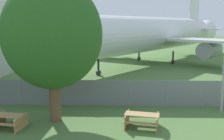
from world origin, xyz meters
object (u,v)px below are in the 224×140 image
tree_left_of_cabin (53,35)px  picnic_bench_open_grass (142,119)px  airplane (152,34)px  picnic_bench_near_cabin (10,120)px

tree_left_of_cabin → picnic_bench_open_grass: bearing=-9.9°
airplane → picnic_bench_open_grass: (-3.33, -23.87, -3.66)m
airplane → tree_left_of_cabin: (-8.33, -22.99, 0.90)m
airplane → picnic_bench_near_cabin: (-10.58, -24.21, -3.67)m
picnic_bench_near_cabin → picnic_bench_open_grass: 7.25m
airplane → picnic_bench_near_cabin: size_ratio=21.21×
airplane → picnic_bench_open_grass: size_ratio=18.15×
airplane → tree_left_of_cabin: bearing=17.0°
picnic_bench_near_cabin → airplane: bearing=66.4°
tree_left_of_cabin → picnic_bench_near_cabin: bearing=-151.6°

